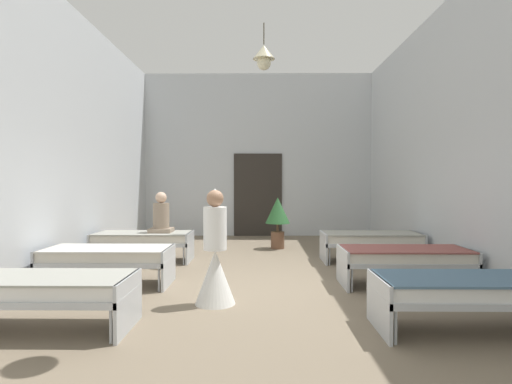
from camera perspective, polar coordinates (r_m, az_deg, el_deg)
The scene contains 11 objects.
ground_plane at distance 6.43m, azimuth -0.07°, elevation -13.22°, with size 7.20×12.28×0.10m, color #7A6B56.
room_shell at distance 7.65m, azimuth 0.06°, elevation 7.35°, with size 7.00×11.88×4.73m.
bed_left_row_0 at distance 5.03m, azimuth -27.53°, elevation -11.76°, with size 1.90×0.84×0.57m.
bed_right_row_0 at distance 4.97m, azimuth 27.21°, elevation -11.94°, with size 1.90×0.84×0.57m.
bed_left_row_1 at distance 6.73m, azimuth -19.80°, elevation -8.37°, with size 1.90×0.84×0.57m.
bed_right_row_1 at distance 6.68m, azimuth 19.82°, elevation -8.45°, with size 1.90×0.84×0.57m.
bed_left_row_2 at distance 8.52m, azimuth -15.32°, elevation -6.30°, with size 1.90×0.84×0.57m.
bed_right_row_2 at distance 8.48m, azimuth 15.57°, elevation -6.34°, with size 1.90×0.84×0.57m.
nurse_near_aisle at distance 5.41m, azimuth -5.66°, elevation -9.72°, with size 0.52×0.52×1.49m.
patient_seated_primary at distance 8.43m, azimuth -12.96°, elevation -3.43°, with size 0.44×0.44×0.80m.
potted_plant at distance 9.76m, azimuth 3.00°, elevation -3.20°, with size 0.58×0.58×1.21m.
Camera 1 is at (0.07, -6.22, 1.57)m, focal length 28.97 mm.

